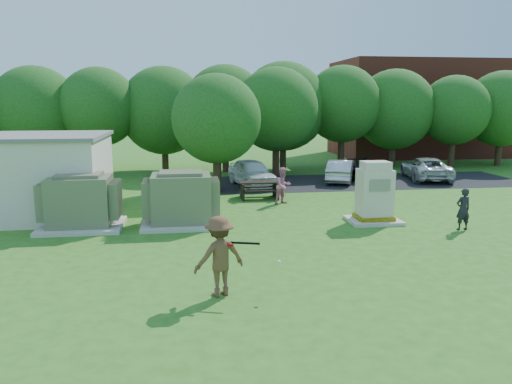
{
  "coord_description": "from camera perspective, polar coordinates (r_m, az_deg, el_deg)",
  "views": [
    {
      "loc": [
        -2.55,
        -14.32,
        4.71
      ],
      "look_at": [
        0.0,
        4.0,
        1.3
      ],
      "focal_mm": 35.0,
      "sensor_mm": 36.0,
      "label": 1
    }
  ],
  "objects": [
    {
      "name": "transformer_left",
      "position": [
        19.59,
        -19.4,
        -1.16
      ],
      "size": [
        3.0,
        2.4,
        2.07
      ],
      "color": "beige",
      "rests_on": "ground"
    },
    {
      "name": "parking_strip",
      "position": [
        29.79,
        10.88,
        1.17
      ],
      "size": [
        20.0,
        6.0,
        0.01
      ],
      "primitive_type": "cube",
      "color": "#232326",
      "rests_on": "ground"
    },
    {
      "name": "transformer_right",
      "position": [
        19.19,
        -8.52,
        -0.91
      ],
      "size": [
        3.0,
        2.4,
        2.07
      ],
      "color": "beige",
      "rests_on": "ground"
    },
    {
      "name": "brick_building",
      "position": [
        46.15,
        18.76,
        9.01
      ],
      "size": [
        15.0,
        8.0,
        8.0
      ],
      "primitive_type": "cube",
      "color": "maroon",
      "rests_on": "ground"
    },
    {
      "name": "person_by_generator",
      "position": [
        19.79,
        22.6,
        -1.83
      ],
      "size": [
        0.6,
        0.42,
        1.55
      ],
      "primitive_type": "imported",
      "rotation": [
        0.0,
        0.0,
        3.23
      ],
      "color": "black",
      "rests_on": "ground"
    },
    {
      "name": "batting_equipment",
      "position": [
        12.11,
        -1.17,
        -6.27
      ],
      "size": [
        1.36,
        0.42,
        0.52
      ],
      "color": "black",
      "rests_on": "ground"
    },
    {
      "name": "ground",
      "position": [
        15.29,
        2.08,
        -7.5
      ],
      "size": [
        120.0,
        120.0,
        0.0
      ],
      "primitive_type": "plane",
      "color": "#2D6619",
      "rests_on": "ground"
    },
    {
      "name": "car_silver_b",
      "position": [
        31.71,
        18.83,
        2.56
      ],
      "size": [
        3.12,
        5.16,
        1.34
      ],
      "primitive_type": "imported",
      "rotation": [
        0.0,
        0.0,
        2.94
      ],
      "color": "silver",
      "rests_on": "ground"
    },
    {
      "name": "picnic_table",
      "position": [
        24.24,
        0.35,
        0.47
      ],
      "size": [
        1.92,
        1.44,
        0.82
      ],
      "color": "black",
      "rests_on": "ground"
    },
    {
      "name": "generator_cabinet",
      "position": [
        19.91,
        13.38,
        -0.44
      ],
      "size": [
        1.97,
        1.61,
        2.4
      ],
      "color": "beige",
      "rests_on": "ground"
    },
    {
      "name": "car_dark",
      "position": [
        29.67,
        12.83,
        2.23
      ],
      "size": [
        1.8,
        4.2,
        1.21
      ],
      "primitive_type": "imported",
      "rotation": [
        0.0,
        0.0,
        0.03
      ],
      "color": "black",
      "rests_on": "ground"
    },
    {
      "name": "person_at_picnic",
      "position": [
        22.92,
        3.12,
        0.72
      ],
      "size": [
        1.03,
        0.95,
        1.69
      ],
      "primitive_type": "imported",
      "rotation": [
        0.0,
        0.0,
        0.49
      ],
      "color": "#CF6D90",
      "rests_on": "ground"
    },
    {
      "name": "batter",
      "position": [
        12.2,
        -4.21,
        -7.31
      ],
      "size": [
        1.46,
        1.13,
        1.99
      ],
      "primitive_type": "imported",
      "rotation": [
        0.0,
        0.0,
        3.49
      ],
      "color": "brown",
      "rests_on": "ground"
    },
    {
      "name": "car_white",
      "position": [
        27.76,
        -0.48,
        2.23
      ],
      "size": [
        2.62,
        4.65,
        1.49
      ],
      "primitive_type": "imported",
      "rotation": [
        0.0,
        0.0,
        0.21
      ],
      "color": "white",
      "rests_on": "ground"
    },
    {
      "name": "tree_row",
      "position": [
        33.11,
        -0.47,
        9.48
      ],
      "size": [
        41.3,
        13.3,
        7.3
      ],
      "color": "#47301E",
      "rests_on": "ground"
    },
    {
      "name": "car_silver_a",
      "position": [
        29.59,
        9.64,
        2.42
      ],
      "size": [
        2.78,
        4.2,
        1.31
      ],
      "primitive_type": "imported",
      "rotation": [
        0.0,
        0.0,
        2.76
      ],
      "color": "#B7B6BC",
      "rests_on": "ground"
    }
  ]
}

